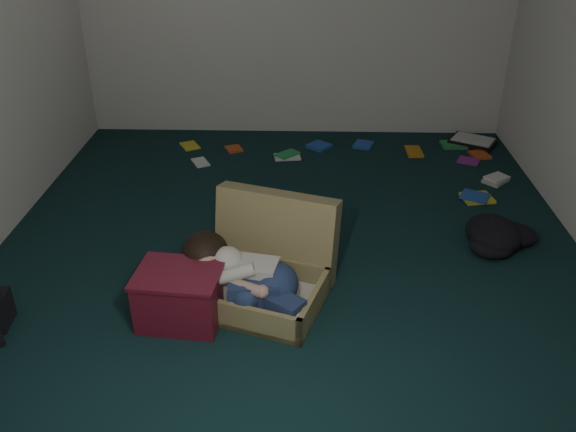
{
  "coord_description": "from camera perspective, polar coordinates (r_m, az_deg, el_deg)",
  "views": [
    {
      "loc": [
        0.1,
        -3.52,
        2.21
      ],
      "look_at": [
        0.0,
        -0.15,
        0.35
      ],
      "focal_mm": 38.0,
      "sensor_mm": 36.0,
      "label": 1
    }
  ],
  "objects": [
    {
      "name": "floor",
      "position": [
        4.16,
        0.06,
        -3.22
      ],
      "size": [
        4.5,
        4.5,
        0.0
      ],
      "primitive_type": "plane",
      "color": "black",
      "rests_on": "ground"
    },
    {
      "name": "wall_front",
      "position": [
        1.57,
        -2.32,
        -6.75
      ],
      "size": [
        4.5,
        0.0,
        4.5
      ],
      "primitive_type": "plane",
      "rotation": [
        -1.57,
        0.0,
        0.0
      ],
      "color": "white",
      "rests_on": "ground"
    },
    {
      "name": "suitcase",
      "position": [
        3.69,
        -2.24,
        -4.71
      ],
      "size": [
        0.97,
        0.96,
        0.57
      ],
      "rotation": [
        0.0,
        0.0,
        -0.32
      ],
      "color": "#978953",
      "rests_on": "floor"
    },
    {
      "name": "person",
      "position": [
        3.54,
        -4.25,
        -5.57
      ],
      "size": [
        0.77,
        0.59,
        0.35
      ],
      "rotation": [
        0.0,
        0.0,
        -0.32
      ],
      "color": "silver",
      "rests_on": "suitcase"
    },
    {
      "name": "maroon_bin",
      "position": [
        3.5,
        -10.05,
        -7.39
      ],
      "size": [
        0.51,
        0.42,
        0.32
      ],
      "rotation": [
        0.0,
        0.0,
        -0.11
      ],
      "color": "maroon",
      "rests_on": "floor"
    },
    {
      "name": "clothing_pile",
      "position": [
        4.41,
        19.13,
        -1.87
      ],
      "size": [
        0.46,
        0.38,
        0.14
      ],
      "primitive_type": null,
      "rotation": [
        0.0,
        0.0,
        -0.02
      ],
      "color": "black",
      "rests_on": "floor"
    },
    {
      "name": "paper_tray",
      "position": [
        6.1,
        16.9,
        6.67
      ],
      "size": [
        0.5,
        0.46,
        0.06
      ],
      "rotation": [
        0.0,
        0.0,
        -0.52
      ],
      "color": "black",
      "rests_on": "floor"
    },
    {
      "name": "book_scatter",
      "position": [
        5.59,
        7.0,
        5.48
      ],
      "size": [
        2.91,
        1.32,
        0.02
      ],
      "color": "yellow",
      "rests_on": "floor"
    }
  ]
}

